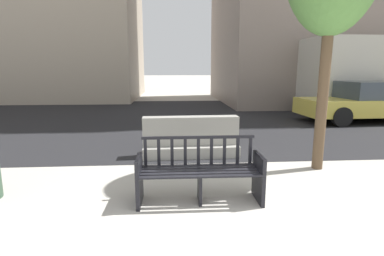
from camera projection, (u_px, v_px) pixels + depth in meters
The scene contains 6 objects.
ground_plane at pixel (261, 240), 3.22m from camera, with size 200.00×200.00×0.00m, color #ADA89E.
street_asphalt at pixel (195, 116), 11.74m from camera, with size 120.00×12.00×0.01m, color black.
street_bench at pixel (200, 174), 4.10m from camera, with size 1.69×0.54×0.88m.
jersey_barrier_centre at pixel (191, 140), 6.33m from camera, with size 2.02×0.74×0.84m.
car_taxi_near at pixel (368, 102), 10.45m from camera, with size 4.63×2.03×1.41m.
delivery_truck at pixel (383, 73), 12.24m from camera, with size 6.82×2.37×3.05m.
Camera 1 is at (-0.95, -2.87, 1.80)m, focal length 28.00 mm.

